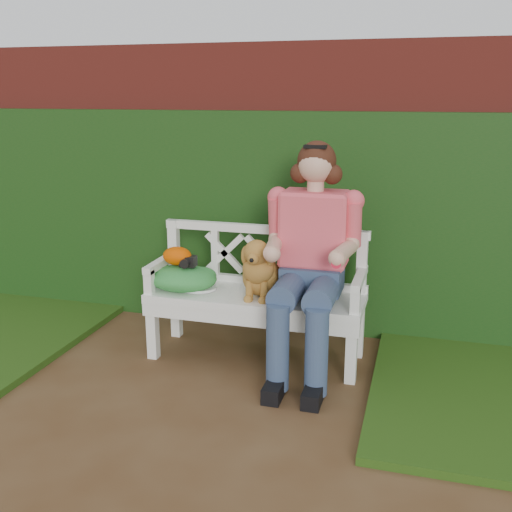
# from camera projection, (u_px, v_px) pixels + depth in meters

# --- Properties ---
(ground) EXTENTS (60.00, 60.00, 0.00)m
(ground) POSITION_uv_depth(u_px,v_px,m) (164.00, 424.00, 3.42)
(ground) COLOR #482C16
(brick_wall) EXTENTS (10.00, 0.30, 2.20)m
(brick_wall) POSITION_uv_depth(u_px,v_px,m) (255.00, 185.00, 4.89)
(brick_wall) COLOR maroon
(brick_wall) RESTS_ON ground
(ivy_hedge) EXTENTS (10.00, 0.18, 1.70)m
(ivy_hedge) POSITION_uv_depth(u_px,v_px,m) (248.00, 220.00, 4.75)
(ivy_hedge) COLOR #1D3D12
(ivy_hedge) RESTS_ON ground
(garden_bench) EXTENTS (1.63, 0.76, 0.48)m
(garden_bench) POSITION_uv_depth(u_px,v_px,m) (256.00, 325.00, 4.23)
(garden_bench) COLOR white
(garden_bench) RESTS_ON ground
(seated_woman) EXTENTS (0.88, 1.04, 1.57)m
(seated_woman) POSITION_uv_depth(u_px,v_px,m) (312.00, 256.00, 3.96)
(seated_woman) COLOR #FF4262
(seated_woman) RESTS_ON ground
(dog) EXTENTS (0.35, 0.43, 0.43)m
(dog) POSITION_uv_depth(u_px,v_px,m) (261.00, 266.00, 4.06)
(dog) COLOR #AF8946
(dog) RESTS_ON garden_bench
(tennis_racket) EXTENTS (0.59, 0.37, 0.03)m
(tennis_racket) POSITION_uv_depth(u_px,v_px,m) (193.00, 287.00, 4.26)
(tennis_racket) COLOR white
(tennis_racket) RESTS_ON garden_bench
(green_bag) EXTENTS (0.50, 0.39, 0.17)m
(green_bag) POSITION_uv_depth(u_px,v_px,m) (182.00, 277.00, 4.24)
(green_bag) COLOR green
(green_bag) RESTS_ON garden_bench
(camera_item) EXTENTS (0.12, 0.09, 0.07)m
(camera_item) POSITION_uv_depth(u_px,v_px,m) (188.00, 261.00, 4.20)
(camera_item) COLOR black
(camera_item) RESTS_ON green_bag
(baseball_glove) EXTENTS (0.25, 0.21, 0.13)m
(baseball_glove) POSITION_uv_depth(u_px,v_px,m) (177.00, 256.00, 4.23)
(baseball_glove) COLOR #C94500
(baseball_glove) RESTS_ON green_bag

